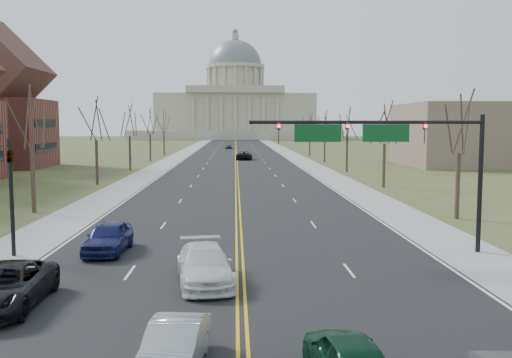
{
  "coord_description": "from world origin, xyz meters",
  "views": [
    {
      "loc": [
        -0.22,
        -15.44,
        6.72
      ],
      "look_at": [
        1.2,
        22.89,
        3.0
      ],
      "focal_mm": 40.0,
      "sensor_mm": 36.0,
      "label": 1
    }
  ],
  "objects": [
    {
      "name": "tree_r_0",
      "position": [
        15.5,
        24.0,
        6.55
      ],
      "size": [
        3.74,
        3.74,
        8.5
      ],
      "color": "#34241E",
      "rests_on": "ground"
    },
    {
      "name": "edge_line_right",
      "position": [
        9.8,
        110.0,
        0.01
      ],
      "size": [
        0.15,
        380.0,
        0.01
      ],
      "primitive_type": "cube",
      "color": "silver",
      "rests_on": "road"
    },
    {
      "name": "car_far_nb",
      "position": [
        1.54,
        91.77,
        0.83
      ],
      "size": [
        3.32,
        6.13,
        1.63
      ],
      "primitive_type": "imported",
      "rotation": [
        0.0,
        0.0,
        3.03
      ],
      "color": "black",
      "rests_on": "road"
    },
    {
      "name": "capitol",
      "position": [
        0.0,
        249.91,
        14.2
      ],
      "size": [
        90.0,
        60.0,
        50.0
      ],
      "color": "#BAB09B",
      "rests_on": "ground"
    },
    {
      "name": "tree_r_4",
      "position": [
        15.5,
        104.0,
        6.55
      ],
      "size": [
        3.74,
        3.74,
        8.5
      ],
      "color": "#34241E",
      "rests_on": "ground"
    },
    {
      "name": "edge_line_left",
      "position": [
        -9.8,
        110.0,
        0.01
      ],
      "size": [
        0.15,
        380.0,
        0.01
      ],
      "primitive_type": "cube",
      "color": "silver",
      "rests_on": "road"
    },
    {
      "name": "road",
      "position": [
        0.0,
        110.0,
        0.01
      ],
      "size": [
        20.0,
        380.0,
        0.01
      ],
      "primitive_type": "cube",
      "color": "black",
      "rests_on": "ground"
    },
    {
      "name": "car_far_sb",
      "position": [
        -1.92,
        139.39,
        0.78
      ],
      "size": [
        1.84,
        4.53,
        1.54
      ],
      "primitive_type": "imported",
      "rotation": [
        0.0,
        0.0,
        -0.0
      ],
      "color": "#53575B",
      "rests_on": "road"
    },
    {
      "name": "tree_l_4",
      "position": [
        -15.5,
        108.0,
        6.94
      ],
      "size": [
        3.96,
        3.96,
        9.0
      ],
      "color": "#34241E",
      "rests_on": "ground"
    },
    {
      "name": "car_nb_inner_lead",
      "position": [
        2.67,
        -1.33,
        0.72
      ],
      "size": [
        2.11,
        4.3,
        1.41
      ],
      "primitive_type": "imported",
      "rotation": [
        0.0,
        0.0,
        3.25
      ],
      "color": "#0B331F",
      "rests_on": "road"
    },
    {
      "name": "bldg_right_mass",
      "position": [
        40.0,
        76.0,
        5.0
      ],
      "size": [
        25.0,
        20.0,
        10.0
      ],
      "primitive_type": "cube",
      "color": "#756053",
      "rests_on": "ground"
    },
    {
      "name": "car_sb_inner_second",
      "position": [
        -1.51,
        8.17,
        0.8
      ],
      "size": [
        2.91,
        5.67,
        1.57
      ],
      "primitive_type": "imported",
      "rotation": [
        0.0,
        0.0,
        0.13
      ],
      "color": "silver",
      "rests_on": "road"
    },
    {
      "name": "car_sb_outer_second",
      "position": [
        -6.84,
        14.1,
        0.82
      ],
      "size": [
        2.1,
        4.82,
        1.62
      ],
      "primitive_type": "imported",
      "rotation": [
        0.0,
        0.0,
        -0.04
      ],
      "color": "#171B52",
      "rests_on": "road"
    },
    {
      "name": "tree_r_2",
      "position": [
        15.5,
        64.0,
        6.55
      ],
      "size": [
        3.74,
        3.74,
        8.5
      ],
      "color": "#34241E",
      "rests_on": "ground"
    },
    {
      "name": "car_sb_outer_lead",
      "position": [
        -8.66,
        5.21,
        0.8
      ],
      "size": [
        2.68,
        5.7,
        1.57
      ],
      "primitive_type": "imported",
      "rotation": [
        0.0,
        0.0,
        0.01
      ],
      "color": "black",
      "rests_on": "road"
    },
    {
      "name": "tree_l_3",
      "position": [
        -15.5,
        88.0,
        6.94
      ],
      "size": [
        3.96,
        3.96,
        9.0
      ],
      "color": "#34241E",
      "rests_on": "ground"
    },
    {
      "name": "tree_l_0",
      "position": [
        -15.5,
        28.0,
        6.94
      ],
      "size": [
        3.96,
        3.96,
        9.0
      ],
      "color": "#34241E",
      "rests_on": "ground"
    },
    {
      "name": "center_line",
      "position": [
        0.0,
        110.0,
        0.01
      ],
      "size": [
        0.42,
        380.0,
        0.01
      ],
      "primitive_type": "cube",
      "color": "gold",
      "rests_on": "road"
    },
    {
      "name": "tree_l_2",
      "position": [
        -15.5,
        68.0,
        6.94
      ],
      "size": [
        3.96,
        3.96,
        9.0
      ],
      "color": "#34241E",
      "rests_on": "ground"
    },
    {
      "name": "tree_r_3",
      "position": [
        15.5,
        84.0,
        6.55
      ],
      "size": [
        3.74,
        3.74,
        8.5
      ],
      "color": "#34241E",
      "rests_on": "ground"
    },
    {
      "name": "sidewalk_right",
      "position": [
        12.0,
        110.0,
        0.01
      ],
      "size": [
        4.0,
        380.0,
        0.03
      ],
      "primitive_type": "cube",
      "color": "gray",
      "rests_on": "ground"
    },
    {
      "name": "sidewalk_left",
      "position": [
        -12.0,
        110.0,
        0.01
      ],
      "size": [
        4.0,
        380.0,
        0.03
      ],
      "primitive_type": "cube",
      "color": "gray",
      "rests_on": "ground"
    },
    {
      "name": "signal_left",
      "position": [
        -11.5,
        13.5,
        3.71
      ],
      "size": [
        0.32,
        0.36,
        6.0
      ],
      "color": "black",
      "rests_on": "ground"
    },
    {
      "name": "car_sb_inner_lead",
      "position": [
        -1.88,
        -0.44,
        0.69
      ],
      "size": [
        1.85,
        4.23,
        1.35
      ],
      "primitive_type": "imported",
      "rotation": [
        0.0,
        0.0,
        -0.11
      ],
      "color": "#9EA0A6",
      "rests_on": "road"
    },
    {
      "name": "cross_road",
      "position": [
        0.0,
        6.0,
        0.01
      ],
      "size": [
        120.0,
        14.0,
        0.01
      ],
      "primitive_type": "cube",
      "color": "black",
      "rests_on": "ground"
    },
    {
      "name": "signal_mast",
      "position": [
        7.45,
        13.5,
        5.76
      ],
      "size": [
        12.12,
        0.44,
        7.2
      ],
      "color": "black",
      "rests_on": "ground"
    },
    {
      "name": "tree_r_1",
      "position": [
        15.5,
        44.0,
        6.55
      ],
      "size": [
        3.74,
        3.74,
        8.5
      ],
      "color": "#34241E",
      "rests_on": "ground"
    },
    {
      "name": "tree_l_1",
      "position": [
        -15.5,
        48.0,
        6.94
      ],
      "size": [
        3.96,
        3.96,
        9.0
      ],
      "color": "#34241E",
      "rests_on": "ground"
    }
  ]
}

